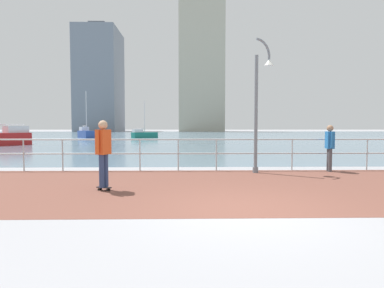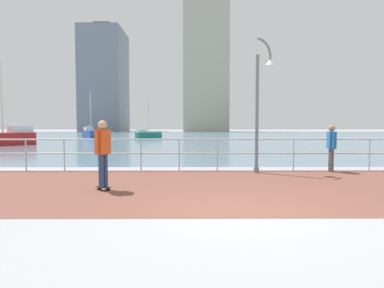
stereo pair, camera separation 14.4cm
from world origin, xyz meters
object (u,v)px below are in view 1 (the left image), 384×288
Objects in this scene: lamppost at (260,99)px; bystander at (330,144)px; sailboat_blue at (86,133)px; sailboat_yellow at (144,134)px; sailboat_white at (0,138)px; skateboarder at (103,148)px.

lamppost reaches higher than bystander.
sailboat_blue reaches higher than sailboat_yellow.
lamppost is 0.67× the size of sailboat_white.
bystander is 0.33× the size of sailboat_yellow.
sailboat_yellow is at bearing 103.87° from lamppost.
sailboat_blue is 1.27× the size of sailboat_yellow.
skateboarder is 0.35× the size of sailboat_yellow.
skateboarder is (-4.68, -3.13, -1.51)m from lamppost.
sailboat_white is (-20.67, 15.92, -0.32)m from bystander.
skateboarder is at bearing -146.19° from lamppost.
bystander is 0.24× the size of sailboat_white.
skateboarder is 1.06× the size of bystander.
sailboat_white is at bearing 138.37° from lamppost.
lamppost is 5.82m from skateboarder.
sailboat_blue is 18.50m from sailboat_white.
sailboat_blue is at bearing 115.60° from lamppost.
bystander is at bearing -37.60° from sailboat_white.
sailboat_yellow reaches higher than skateboarder.
lamppost is at bearing -41.63° from sailboat_white.
sailboat_white is at bearing -94.85° from sailboat_blue.
skateboarder is 0.27× the size of sailboat_blue.
lamppost is at bearing -176.12° from bystander.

